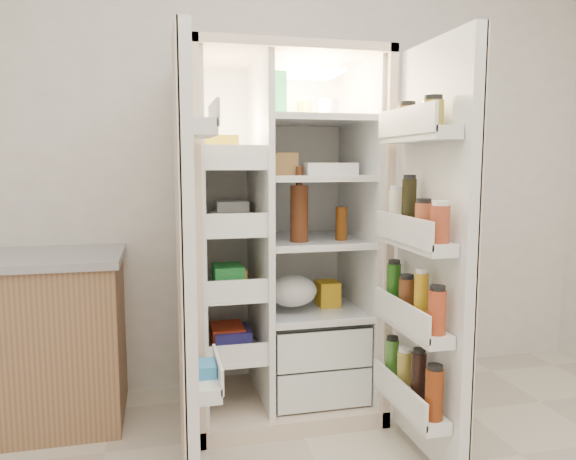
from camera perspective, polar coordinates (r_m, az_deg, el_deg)
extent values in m
cube|color=white|center=(3.13, -1.85, 8.46)|extent=(4.00, 0.02, 2.70)
cube|color=beige|center=(3.07, -2.09, 0.08)|extent=(0.92, 0.04, 1.80)
cube|color=beige|center=(2.69, -9.92, -1.01)|extent=(0.04, 0.70, 1.80)
cube|color=beige|center=(2.88, 7.83, -0.45)|extent=(0.04, 0.70, 1.80)
cube|color=beige|center=(2.77, -0.77, 17.59)|extent=(0.92, 0.70, 0.04)
cube|color=beige|center=(2.99, -0.71, -17.28)|extent=(0.92, 0.70, 0.08)
cube|color=white|center=(3.04, -1.98, 0.38)|extent=(0.84, 0.02, 1.68)
cube|color=white|center=(2.69, -9.29, -0.57)|extent=(0.02, 0.62, 1.68)
cube|color=white|center=(2.87, 7.28, -0.07)|extent=(0.02, 0.62, 1.68)
cube|color=white|center=(2.73, -2.99, -0.38)|extent=(0.03, 0.62, 1.68)
cube|color=white|center=(2.95, 2.41, -14.57)|extent=(0.47, 0.52, 0.19)
cube|color=white|center=(2.89, 2.43, -10.87)|extent=(0.47, 0.52, 0.19)
cube|color=#FFD18C|center=(2.85, 2.17, 16.08)|extent=(0.30, 0.30, 0.02)
cube|color=white|center=(2.83, -6.07, -11.98)|extent=(0.28, 0.58, 0.02)
cube|color=white|center=(2.75, -6.15, -6.06)|extent=(0.28, 0.58, 0.02)
cube|color=white|center=(2.70, -6.23, 0.15)|extent=(0.28, 0.58, 0.02)
cube|color=white|center=(2.68, -6.32, 6.53)|extent=(0.28, 0.58, 0.02)
cube|color=white|center=(2.87, 2.33, -8.18)|extent=(0.49, 0.58, 0.01)
cube|color=white|center=(2.79, 2.37, -1.03)|extent=(0.49, 0.58, 0.01)
cube|color=white|center=(2.77, 2.40, 5.54)|extent=(0.49, 0.58, 0.02)
cube|color=white|center=(2.77, 2.43, 11.33)|extent=(0.49, 0.58, 0.02)
cube|color=red|center=(2.82, -6.08, -10.83)|extent=(0.16, 0.20, 0.10)
cube|color=green|center=(2.74, -6.17, -4.63)|extent=(0.14, 0.18, 0.12)
cube|color=silver|center=(2.70, -6.24, 1.10)|extent=(0.20, 0.22, 0.07)
cube|color=gold|center=(2.68, -6.34, 8.24)|extent=(0.15, 0.16, 0.14)
cube|color=navy|center=(2.82, -6.08, -10.92)|extent=(0.18, 0.20, 0.09)
cube|color=orange|center=(2.74, -6.16, -4.84)|extent=(0.14, 0.18, 0.10)
cube|color=silver|center=(2.69, -6.25, 1.63)|extent=(0.16, 0.16, 0.12)
sphere|color=orange|center=(2.87, 0.36, -16.48)|extent=(0.07, 0.07, 0.07)
sphere|color=orange|center=(2.93, 1.94, -16.00)|extent=(0.07, 0.07, 0.07)
sphere|color=orange|center=(2.92, 4.12, -16.09)|extent=(0.07, 0.07, 0.07)
sphere|color=orange|center=(3.01, 0.65, -15.35)|extent=(0.07, 0.07, 0.07)
sphere|color=orange|center=(3.02, 2.66, -15.31)|extent=(0.07, 0.07, 0.07)
ellipsoid|color=#3B7B29|center=(2.90, 2.32, -10.47)|extent=(0.26, 0.24, 0.11)
cylinder|color=#512511|center=(2.66, 1.18, 1.73)|extent=(0.09, 0.09, 0.28)
cylinder|color=#652F0B|center=(2.73, 5.60, 0.69)|extent=(0.06, 0.06, 0.17)
cube|color=#25884F|center=(2.68, -1.08, 13.97)|extent=(0.07, 0.07, 0.21)
cylinder|color=silver|center=(2.75, 4.30, 12.47)|extent=(0.10, 0.10, 0.09)
cylinder|color=olive|center=(2.90, 1.72, 12.24)|extent=(0.07, 0.07, 0.10)
cube|color=white|center=(2.71, 4.44, 6.34)|extent=(0.26, 0.11, 0.06)
cube|color=olive|center=(2.69, -1.09, 6.88)|extent=(0.19, 0.10, 0.11)
ellipsoid|color=silver|center=(2.74, 0.45, -7.05)|extent=(0.25, 0.22, 0.16)
cube|color=gold|center=(2.88, 4.16, -6.63)|extent=(0.11, 0.13, 0.13)
cube|color=white|center=(2.14, -10.59, -3.05)|extent=(0.05, 0.40, 1.72)
cube|color=beige|center=(2.14, -11.25, -3.08)|extent=(0.01, 0.40, 1.72)
cube|color=white|center=(2.29, -8.48, -15.42)|extent=(0.09, 0.32, 0.06)
cube|color=white|center=(2.12, -8.97, 10.43)|extent=(0.09, 0.32, 0.06)
cube|color=#338CCC|center=(2.28, -8.49, -14.72)|extent=(0.07, 0.12, 0.10)
cube|color=white|center=(2.33, 14.93, -2.38)|extent=(0.05, 0.58, 1.72)
cube|color=beige|center=(2.34, 15.47, -2.35)|extent=(0.01, 0.58, 1.72)
cube|color=white|center=(2.48, 12.63, -17.25)|extent=(0.11, 0.50, 0.05)
cube|color=white|center=(2.36, 12.86, -9.68)|extent=(0.11, 0.50, 0.05)
cube|color=white|center=(2.28, 13.10, -1.24)|extent=(0.11, 0.50, 0.05)
cube|color=white|center=(2.26, 13.40, 9.60)|extent=(0.11, 0.50, 0.05)
cylinder|color=maroon|center=(2.26, 15.03, -16.25)|extent=(0.07, 0.07, 0.20)
cylinder|color=black|center=(2.37, 13.49, -14.90)|extent=(0.06, 0.06, 0.22)
cylinder|color=#A58D37|center=(2.48, 12.08, -14.30)|extent=(0.06, 0.06, 0.18)
cylinder|color=#3D7928|center=(2.59, 10.81, -13.23)|extent=(0.06, 0.06, 0.19)
cylinder|color=#A43A1B|center=(2.16, 15.31, -8.29)|extent=(0.07, 0.07, 0.17)
cylinder|color=#B88B15|center=(2.26, 13.74, -7.00)|extent=(0.06, 0.06, 0.21)
cylinder|color=#572E15|center=(2.38, 12.28, -6.88)|extent=(0.07, 0.07, 0.16)
cylinder|color=#1D5313|center=(2.49, 11.00, -5.76)|extent=(0.06, 0.06, 0.20)
cylinder|color=#983B21|center=(2.10, 15.60, 0.58)|extent=(0.07, 0.07, 0.14)
cylinder|color=#A04D29|center=(2.21, 13.97, 0.95)|extent=(0.07, 0.07, 0.14)
cylinder|color=black|center=(2.32, 12.53, 2.39)|extent=(0.06, 0.06, 0.23)
cylinder|color=#EFECC5|center=(2.44, 11.18, 2.05)|extent=(0.06, 0.06, 0.18)
cylinder|color=olive|center=(2.16, 14.92, 11.68)|extent=(0.08, 0.08, 0.10)
cylinder|color=brown|center=(2.36, 12.34, 11.34)|extent=(0.08, 0.08, 0.10)
cube|color=#916A48|center=(3.01, -27.82, -10.64)|extent=(1.12, 0.58, 0.80)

